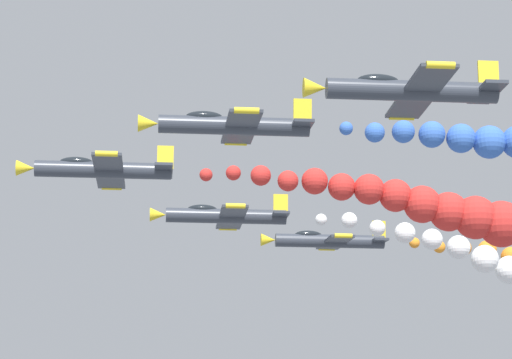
% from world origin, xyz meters
% --- Properties ---
extents(airplane_lead, '(9.57, 10.35, 2.34)m').
position_xyz_m(airplane_lead, '(-0.17, 10.39, 109.44)').
color(airplane_lead, '#333842').
extents(smoke_trail_lead, '(3.28, 22.25, 5.12)m').
position_xyz_m(smoke_trail_lead, '(0.27, -12.05, 107.43)').
color(smoke_trail_lead, red).
extents(airplane_left_inner, '(9.54, 10.35, 2.60)m').
position_xyz_m(airplane_left_inner, '(-9.36, 2.27, 109.64)').
color(airplane_left_inner, '#333842').
extents(airplane_right_inner, '(9.56, 10.35, 2.37)m').
position_xyz_m(airplane_right_inner, '(9.54, 1.62, 108.95)').
color(airplane_right_inner, '#333842').
extents(smoke_trail_right_inner, '(6.55, 21.37, 6.86)m').
position_xyz_m(smoke_trail_right_inner, '(12.58, -20.31, 105.76)').
color(smoke_trail_right_inner, white).
extents(airplane_left_outer, '(9.56, 10.35, 2.35)m').
position_xyz_m(airplane_left_outer, '(-18.86, -6.40, 108.58)').
color(airplane_left_outer, '#333842').
extents(airplane_right_outer, '(9.54, 10.35, 2.58)m').
position_xyz_m(airplane_right_outer, '(17.89, -7.43, 109.17)').
color(airplane_right_outer, '#333842').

